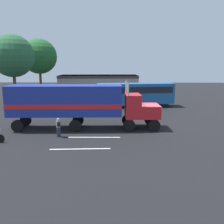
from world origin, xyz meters
The scene contains 10 objects.
ground_plane centered at (0.00, 0.00, 0.00)m, with size 120.00×120.00×0.00m, color black.
lane_stripe_near centered at (-5.06, -3.50, 0.01)m, with size 4.40×0.16×0.01m, color silver.
lane_stripe_mid centered at (-5.82, -6.36, 0.01)m, with size 4.40×0.16×0.01m, color silver.
semi_truck centered at (-6.89, -0.64, 2.52)m, with size 14.26×3.41×4.50m.
person_bystander centered at (-8.09, -3.40, 0.89)m, with size 0.40×0.48×1.63m.
parked_bus centered at (-0.51, 11.65, 2.07)m, with size 11.26×4.16×3.40m.
parked_car centered at (-10.53, 12.06, 0.81)m, with size 4.50×2.05×1.57m.
tree_left centered at (-17.78, 11.09, 7.23)m, with size 5.95×5.95×10.23m.
tree_center centered at (-17.33, 21.35, 7.51)m, with size 6.34×6.34×10.70m.
building_backdrop centered at (-6.81, 24.81, 2.20)m, with size 15.55×6.67×4.01m.
Camera 1 is at (-3.16, -22.75, 6.02)m, focal length 38.18 mm.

